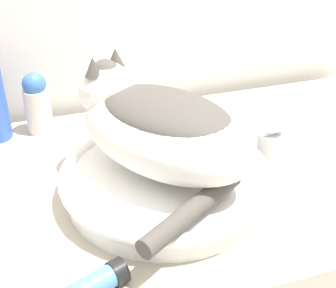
{
  "coord_description": "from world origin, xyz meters",
  "views": [
    {
      "loc": [
        -0.22,
        -0.36,
        1.35
      ],
      "look_at": [
        -0.03,
        0.22,
        0.99
      ],
      "focal_mm": 50.0,
      "sensor_mm": 36.0,
      "label": 1
    }
  ],
  "objects": [
    {
      "name": "cat",
      "position": [
        -0.04,
        0.24,
        1.01
      ],
      "size": [
        0.31,
        0.37,
        0.17
      ],
      "rotation": [
        0.0,
        0.0,
        2.18
      ],
      "color": "silver",
      "rests_on": "sink_basin"
    },
    {
      "name": "faucet",
      "position": [
        0.16,
        0.26,
        0.96
      ],
      "size": [
        0.16,
        0.06,
        0.15
      ],
      "rotation": [
        0.0,
        0.0,
        -3.0
      ],
      "color": "silver",
      "rests_on": "vanity_counter"
    },
    {
      "name": "deodorant_stick",
      "position": [
        -0.21,
        0.52,
        0.95
      ],
      "size": [
        0.05,
        0.05,
        0.13
      ],
      "color": "silver",
      "rests_on": "vanity_counter"
    },
    {
      "name": "sink_basin",
      "position": [
        -0.03,
        0.24,
        0.91
      ],
      "size": [
        0.34,
        0.34,
        0.05
      ],
      "color": "white",
      "rests_on": "vanity_counter"
    }
  ]
}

